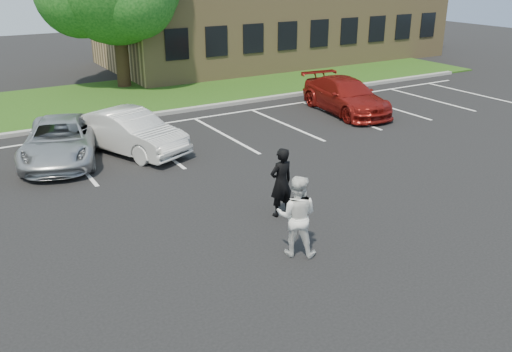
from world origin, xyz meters
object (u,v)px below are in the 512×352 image
Objects in this scene: man_white_shirt at (297,216)px; car_red_compact at (346,96)px; man_black_suit at (281,182)px; car_white_sedan at (130,132)px; car_silver_minivan at (61,140)px.

car_red_compact is at bearing -94.10° from man_white_shirt.
man_black_suit is 0.41× the size of car_white_sedan.
man_black_suit is 2.03m from man_white_shirt.
man_black_suit is at bearing -73.25° from man_white_shirt.
man_white_shirt is 0.42× the size of car_white_sedan.
man_white_shirt is 12.80m from car_red_compact.
man_white_shirt reaches higher than car_white_sedan.
car_silver_minivan is at bearing 145.50° from car_white_sedan.
car_red_compact reaches higher than car_silver_minivan.
car_red_compact is (8.98, 9.12, -0.21)m from man_white_shirt.
man_black_suit is 0.98× the size of man_white_shirt.
car_white_sedan is 0.88× the size of car_red_compact.
car_white_sedan is at bearing -43.90° from man_white_shirt.
car_red_compact is at bearing -142.29° from man_black_suit.
man_white_shirt is at bearing -127.66° from car_red_compact.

